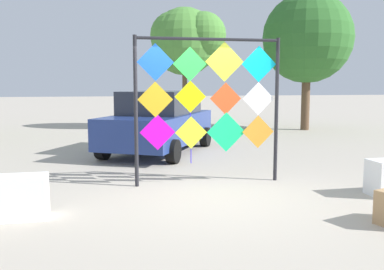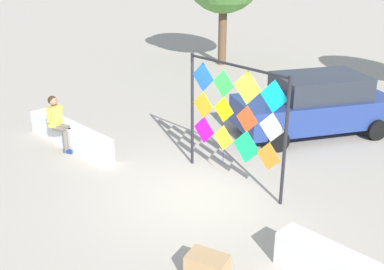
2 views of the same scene
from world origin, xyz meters
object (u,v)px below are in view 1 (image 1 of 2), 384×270
at_px(parked_car, 159,121).
at_px(tree_palm_like, 187,39).
at_px(kite_display_rack, 209,96).
at_px(tree_broadleaf, 309,38).

xyz_separation_m(parked_car, tree_palm_like, (1.98, 5.99, 2.84)).
xyz_separation_m(kite_display_rack, tree_broadleaf, (6.19, 8.17, 2.01)).
bearing_deg(parked_car, tree_palm_like, 71.73).
relative_size(kite_display_rack, tree_palm_like, 0.55).
bearing_deg(tree_broadleaf, parked_car, -146.69).
height_order(tree_broadleaf, tree_palm_like, tree_broadleaf).
distance_m(kite_display_rack, tree_broadleaf, 10.45).
bearing_deg(kite_display_rack, tree_palm_like, 80.78).
height_order(kite_display_rack, tree_broadleaf, tree_broadleaf).
bearing_deg(kite_display_rack, tree_broadleaf, 52.82).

